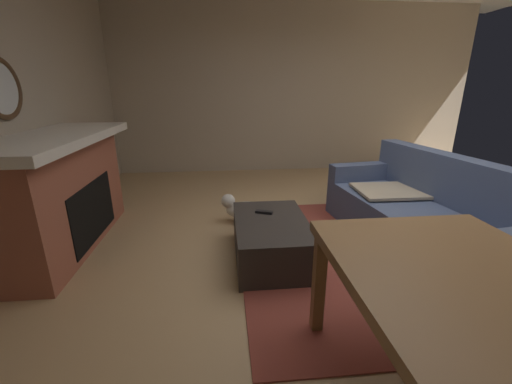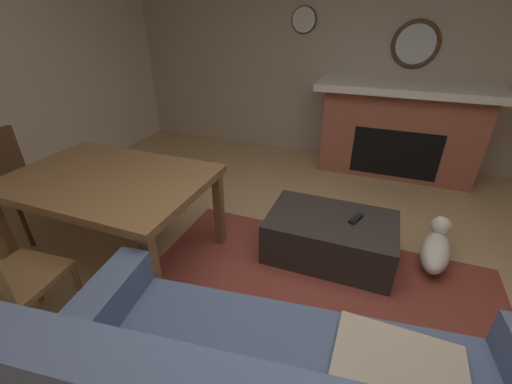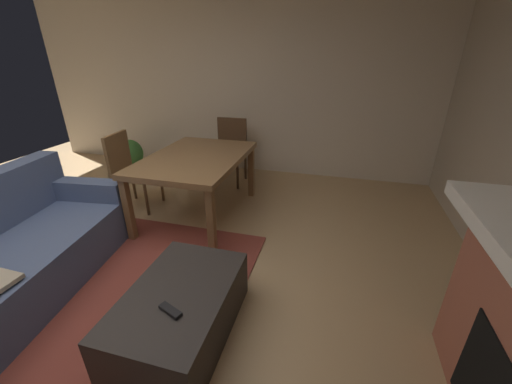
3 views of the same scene
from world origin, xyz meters
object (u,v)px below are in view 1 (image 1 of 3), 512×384
(couch, at_px, (424,217))
(tv_remote, at_px, (264,212))
(dining_table, at_px, (484,308))
(small_dog, at_px, (245,209))
(ottoman_coffee_table, at_px, (271,239))
(round_wall_mirror, at_px, (1,88))
(fireplace, at_px, (58,192))

(couch, height_order, tv_remote, couch)
(dining_table, relative_size, small_dog, 2.59)
(ottoman_coffee_table, relative_size, tv_remote, 6.30)
(round_wall_mirror, bearing_deg, dining_table, 54.28)
(ottoman_coffee_table, distance_m, tv_remote, 0.27)
(tv_remote, height_order, dining_table, dining_table)
(dining_table, bearing_deg, round_wall_mirror, -125.72)
(couch, bearing_deg, round_wall_mirror, -95.70)
(couch, xyz_separation_m, ottoman_coffee_table, (0.07, -1.49, -0.13))
(round_wall_mirror, bearing_deg, small_dog, 99.91)
(couch, distance_m, small_dog, 1.83)
(couch, height_order, small_dog, couch)
(ottoman_coffee_table, bearing_deg, tv_remote, -165.52)
(tv_remote, relative_size, small_dog, 0.28)
(tv_remote, xyz_separation_m, dining_table, (1.79, 0.65, 0.28))
(ottoman_coffee_table, bearing_deg, couch, 92.81)
(tv_remote, height_order, small_dog, tv_remote)
(fireplace, height_order, dining_table, fireplace)
(ottoman_coffee_table, bearing_deg, fireplace, -102.79)
(couch, xyz_separation_m, tv_remote, (-0.10, -1.53, 0.07))
(fireplace, xyz_separation_m, small_dog, (-0.36, 1.79, -0.38))
(couch, relative_size, tv_remote, 13.94)
(fireplace, bearing_deg, ottoman_coffee_table, 77.21)
(tv_remote, bearing_deg, small_dog, -147.04)
(tv_remote, distance_m, dining_table, 1.92)
(couch, bearing_deg, ottoman_coffee_table, -87.19)
(fireplace, height_order, round_wall_mirror, round_wall_mirror)
(ottoman_coffee_table, relative_size, dining_table, 0.68)
(dining_table, bearing_deg, tv_remote, -159.90)
(round_wall_mirror, distance_m, small_dog, 2.48)
(round_wall_mirror, distance_m, tv_remote, 2.48)
(round_wall_mirror, relative_size, dining_table, 0.36)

